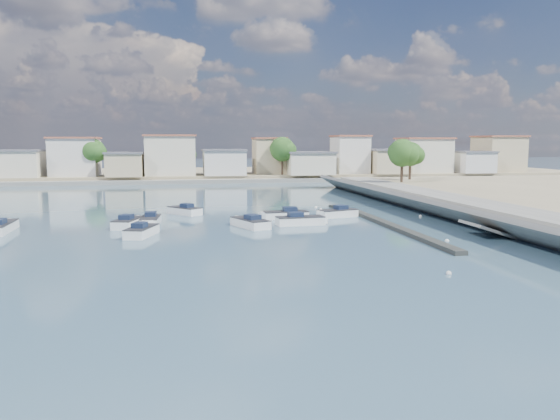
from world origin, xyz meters
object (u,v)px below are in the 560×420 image
(motorboat_b, at_px, (129,223))
(sailboat, at_px, (0,227))
(motorboat_d, at_px, (336,214))
(motorboat_a, at_px, (249,223))
(motorboat_f, at_px, (183,211))
(motorboat_c, at_px, (283,215))
(motorboat_g, at_px, (150,222))
(motorboat_e, at_px, (143,231))
(motorboat_h, at_px, (303,221))

(motorboat_b, relative_size, sailboat, 0.56)
(motorboat_d, distance_m, sailboat, 33.30)
(motorboat_a, distance_m, motorboat_f, 12.37)
(motorboat_a, xyz_separation_m, motorboat_c, (4.30, 4.84, 0.00))
(motorboat_g, height_order, sailboat, sailboat)
(motorboat_c, height_order, motorboat_d, same)
(motorboat_a, distance_m, sailboat, 22.86)
(motorboat_e, bearing_deg, motorboat_d, 23.40)
(motorboat_c, bearing_deg, motorboat_a, -131.61)
(motorboat_d, height_order, sailboat, sailboat)
(motorboat_f, bearing_deg, sailboat, -150.25)
(motorboat_c, bearing_deg, motorboat_h, -75.53)
(motorboat_b, xyz_separation_m, motorboat_d, (21.68, 3.11, -0.00))
(motorboat_h, bearing_deg, sailboat, 178.47)
(motorboat_b, height_order, motorboat_d, same)
(motorboat_f, distance_m, motorboat_h, 15.53)
(motorboat_c, xyz_separation_m, sailboat, (-27.12, -3.64, 0.04))
(motorboat_f, bearing_deg, motorboat_e, -104.13)
(motorboat_b, bearing_deg, motorboat_h, -5.67)
(motorboat_e, xyz_separation_m, motorboat_f, (3.55, 14.11, -0.00))
(motorboat_f, height_order, motorboat_h, same)
(sailboat, bearing_deg, motorboat_c, 7.64)
(motorboat_a, bearing_deg, motorboat_e, -160.70)
(motorboat_e, distance_m, motorboat_g, 6.00)
(motorboat_b, height_order, motorboat_e, same)
(motorboat_h, bearing_deg, motorboat_g, 171.95)
(motorboat_h, xyz_separation_m, sailboat, (-28.26, 0.75, 0.04))
(motorboat_f, distance_m, sailboat, 19.08)
(motorboat_d, relative_size, sailboat, 0.55)
(motorboat_b, bearing_deg, motorboat_a, -10.53)
(motorboat_g, bearing_deg, sailboat, -174.19)
(motorboat_b, height_order, motorboat_h, same)
(motorboat_f, bearing_deg, motorboat_h, -41.17)
(motorboat_a, xyz_separation_m, motorboat_b, (-11.45, 2.13, -0.00))
(motorboat_e, bearing_deg, motorboat_b, 106.45)
(motorboat_c, relative_size, motorboat_d, 1.08)
(motorboat_f, height_order, sailboat, sailboat)
(motorboat_a, relative_size, sailboat, 0.60)
(motorboat_e, height_order, motorboat_h, same)
(motorboat_b, relative_size, motorboat_e, 1.03)
(motorboat_a, relative_size, motorboat_c, 1.01)
(motorboat_a, height_order, motorboat_d, same)
(motorboat_d, distance_m, motorboat_g, 19.89)
(motorboat_b, height_order, sailboat, sailboat)
(motorboat_g, bearing_deg, motorboat_d, 7.73)
(motorboat_a, height_order, motorboat_f, same)
(motorboat_a, height_order, motorboat_c, same)
(motorboat_h, bearing_deg, motorboat_d, 44.93)
(motorboat_h, height_order, sailboat, sailboat)
(motorboat_b, xyz_separation_m, sailboat, (-11.38, -0.92, 0.04))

